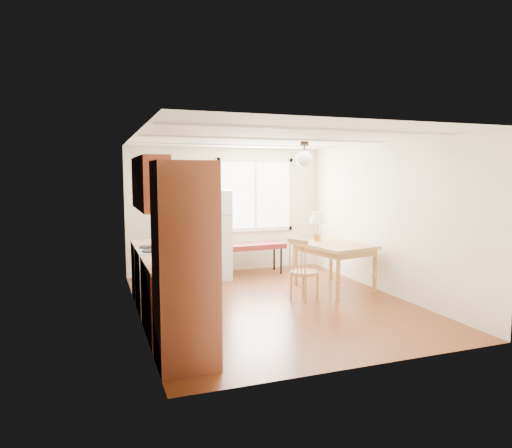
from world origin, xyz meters
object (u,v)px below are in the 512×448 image
bench (252,247)px  dining_table (334,250)px  refrigerator (212,235)px  chair (301,266)px

bench → dining_table: 1.86m
bench → dining_table: size_ratio=0.94×
refrigerator → chair: 2.24m
refrigerator → chair: size_ratio=1.72×
refrigerator → chair: bearing=-58.9°
refrigerator → bench: size_ratio=1.25×
refrigerator → bench: bearing=13.4°
refrigerator → dining_table: refrigerator is taller
bench → chair: 2.12m
refrigerator → dining_table: (1.78, -1.51, -0.15)m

